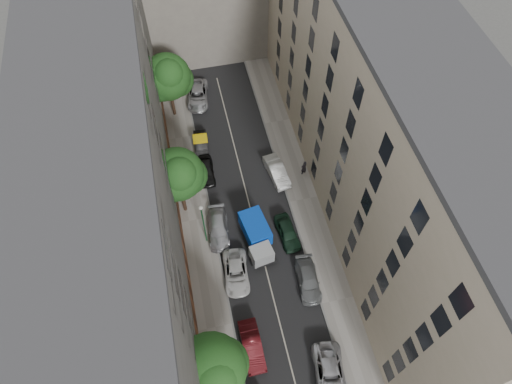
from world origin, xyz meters
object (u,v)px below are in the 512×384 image
object	(u,v)px
car_left_1	(252,346)
car_left_2	(236,273)
tarp_truck	(257,236)
tree_near	(212,371)
car_left_5	(201,145)
tree_mid	(179,176)
lamp_post	(203,220)
car_left_6	(198,95)
car_right_2	(287,232)
car_right_3	(277,171)
pedestrian	(304,168)
tree_far	(168,79)
car_right_1	(308,280)
car_right_0	(330,375)
car_left_3	(218,229)
car_left_4	(206,171)

from	to	relation	value
car_left_1	car_left_2	bearing A→B (deg)	89.21
tarp_truck	tree_near	xyz separation A→B (m)	(-5.97, -11.88, 3.65)
car_left_2	car_left_5	bearing A→B (deg)	98.50
tree_mid	lamp_post	size ratio (longest dim) A/B	1.42
car_left_6	car_right_2	bearing A→B (deg)	-65.28
car_right_3	tree_mid	bearing A→B (deg)	-176.06
pedestrian	tree_far	bearing A→B (deg)	-67.92
car_right_1	tree_far	world-z (taller)	tree_far
car_right_0	pedestrian	bearing A→B (deg)	87.70
tree_far	car_left_6	bearing A→B (deg)	33.08
car_left_3	tree_near	distance (m)	14.73
car_left_5	tree_near	xyz separation A→B (m)	(-2.59, -24.67, 4.34)
lamp_post	car_left_5	bearing A→B (deg)	83.71
car_left_1	car_left_3	distance (m)	11.61
car_left_5	car_right_1	world-z (taller)	car_right_1
car_right_0	pedestrian	distance (m)	20.51
car_left_4	tree_mid	size ratio (longest dim) A/B	0.46
car_right_2	tree_near	bearing A→B (deg)	-131.62
tarp_truck	car_left_4	bearing A→B (deg)	100.78
car_left_4	car_right_2	size ratio (longest dim) A/B	0.96
lamp_post	pedestrian	size ratio (longest dim) A/B	3.15
tarp_truck	pedestrian	xyz separation A→B (m)	(6.61, 6.97, -0.23)
car_left_2	car_left_5	distance (m)	15.69
car_left_3	car_right_1	world-z (taller)	car_left_3
car_left_4	car_right_0	xyz separation A→B (m)	(6.40, -22.37, 0.05)
car_left_2	car_right_1	world-z (taller)	car_right_1
car_right_3	pedestrian	distance (m)	2.86
car_left_5	car_right_0	size ratio (longest dim) A/B	0.76
car_right_1	car_left_6	bearing A→B (deg)	108.05
car_left_2	car_left_4	xyz separation A→B (m)	(-0.80, 12.04, 0.02)
car_left_3	car_left_1	bearing A→B (deg)	-81.31
lamp_post	car_left_3	bearing A→B (deg)	29.16
car_left_4	car_right_1	distance (m)	15.80
car_left_2	lamp_post	xyz separation A→B (m)	(-2.07, 4.14, 3.25)
tarp_truck	car_right_3	xyz separation A→B (m)	(3.81, 7.39, -0.61)
tree_near	tree_mid	size ratio (longest dim) A/B	0.89
car_left_2	car_left_4	distance (m)	12.07
car_left_3	car_right_2	bearing A→B (deg)	-11.43
tarp_truck	car_left_3	size ratio (longest dim) A/B	1.15
car_left_2	car_left_4	size ratio (longest dim) A/B	1.19
tree_near	tarp_truck	bearing A→B (deg)	63.31
car_left_1	car_left_6	xyz separation A→B (m)	(0.00, 30.00, -0.01)
car_right_2	car_right_3	xyz separation A→B (m)	(0.78, 7.28, 0.02)
tarp_truck	car_left_6	world-z (taller)	tarp_truck
car_right_2	tree_far	distance (m)	20.83
car_left_1	car_right_0	distance (m)	6.66
car_right_0	tree_far	distance (m)	33.17
car_right_3	tarp_truck	bearing A→B (deg)	-126.23
car_left_1	lamp_post	size ratio (longest dim) A/B	0.74
tarp_truck	lamp_post	size ratio (longest dim) A/B	0.92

